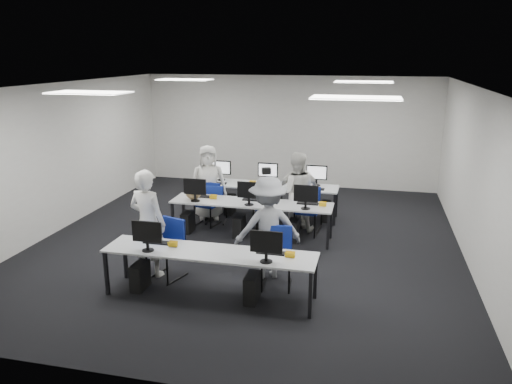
% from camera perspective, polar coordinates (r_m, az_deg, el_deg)
% --- Properties ---
extents(room, '(9.00, 9.02, 3.00)m').
position_cam_1_polar(room, '(9.44, -0.85, 2.95)').
color(room, black).
rests_on(room, ground).
extents(ceiling_panels, '(5.20, 4.60, 0.02)m').
position_cam_1_polar(ceiling_panels, '(9.23, -0.89, 11.98)').
color(ceiling_panels, white).
rests_on(ceiling_panels, room).
extents(desk_front, '(3.20, 0.70, 0.73)m').
position_cam_1_polar(desk_front, '(7.49, -5.33, -7.13)').
color(desk_front, '#B6B9BA').
rests_on(desk_front, ground).
extents(desk_mid, '(3.20, 0.70, 0.73)m').
position_cam_1_polar(desk_mid, '(9.84, -0.55, -1.46)').
color(desk_mid, '#B6B9BA').
rests_on(desk_mid, ground).
extents(desk_back, '(3.20, 0.70, 0.73)m').
position_cam_1_polar(desk_back, '(11.15, 1.17, 0.59)').
color(desk_back, '#B6B9BA').
rests_on(desk_back, ground).
extents(equipment_front, '(2.51, 0.41, 1.19)m').
position_cam_1_polar(equipment_front, '(7.66, -6.69, -9.26)').
color(equipment_front, '#0B2A9B').
rests_on(equipment_front, desk_front).
extents(equipment_mid, '(2.91, 0.41, 1.19)m').
position_cam_1_polar(equipment_mid, '(9.97, -1.64, -3.19)').
color(equipment_mid, white).
rests_on(equipment_mid, desk_mid).
extents(equipment_back, '(2.91, 0.41, 1.19)m').
position_cam_1_polar(equipment_back, '(11.22, 2.14, -1.03)').
color(equipment_back, white).
rests_on(equipment_back, desk_back).
extents(chair_0, '(0.61, 0.64, 0.97)m').
position_cam_1_polar(chair_0, '(8.36, -10.12, -7.61)').
color(chair_0, navy).
rests_on(chair_0, ground).
extents(chair_1, '(0.51, 0.55, 0.94)m').
position_cam_1_polar(chair_1, '(7.94, 2.40, -8.72)').
color(chair_1, navy).
rests_on(chair_1, ground).
extents(chair_2, '(0.52, 0.55, 0.88)m').
position_cam_1_polar(chair_2, '(10.77, -5.51, -2.26)').
color(chair_2, navy).
rests_on(chair_2, ground).
extents(chair_3, '(0.59, 0.61, 0.92)m').
position_cam_1_polar(chair_3, '(10.48, 1.09, -2.62)').
color(chair_3, navy).
rests_on(chair_3, ground).
extents(chair_4, '(0.50, 0.54, 0.94)m').
position_cam_1_polar(chair_4, '(10.23, 5.86, -3.12)').
color(chair_4, navy).
rests_on(chair_4, ground).
extents(chair_5, '(0.48, 0.51, 0.86)m').
position_cam_1_polar(chair_5, '(10.89, -4.58, -2.07)').
color(chair_5, navy).
rests_on(chair_5, ground).
extents(chair_6, '(0.58, 0.61, 0.97)m').
position_cam_1_polar(chair_6, '(10.64, 0.09, -2.25)').
color(chair_6, navy).
rests_on(chair_6, ground).
extents(chair_7, '(0.49, 0.53, 0.94)m').
position_cam_1_polar(chair_7, '(10.49, 6.15, -2.66)').
color(chair_7, navy).
rests_on(chair_7, ground).
extents(handbag, '(0.35, 0.24, 0.27)m').
position_cam_1_polar(handbag, '(10.06, -7.21, -0.11)').
color(handbag, olive).
rests_on(handbag, desk_mid).
extents(student_0, '(0.73, 0.55, 1.79)m').
position_cam_1_polar(student_0, '(8.32, -12.26, -3.48)').
color(student_0, silver).
rests_on(student_0, ground).
extents(student_1, '(0.90, 0.76, 1.65)m').
position_cam_1_polar(student_1, '(10.24, 4.59, 0.02)').
color(student_1, silver).
rests_on(student_1, ground).
extents(student_2, '(0.94, 0.77, 1.65)m').
position_cam_1_polar(student_2, '(11.01, -5.47, 1.08)').
color(student_2, silver).
rests_on(student_2, ground).
extents(student_3, '(0.97, 0.63, 1.54)m').
position_cam_1_polar(student_3, '(10.48, 4.87, 0.06)').
color(student_3, silver).
rests_on(student_3, ground).
extents(photographer, '(1.25, 0.99, 1.69)m').
position_cam_1_polar(photographer, '(8.08, 1.38, -4.10)').
color(photographer, gray).
rests_on(photographer, ground).
extents(dslr_camera, '(0.20, 0.22, 0.10)m').
position_cam_1_polar(dslr_camera, '(7.99, 1.19, 2.42)').
color(dslr_camera, black).
rests_on(dslr_camera, photographer).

